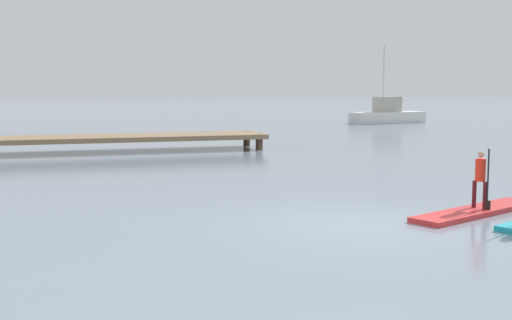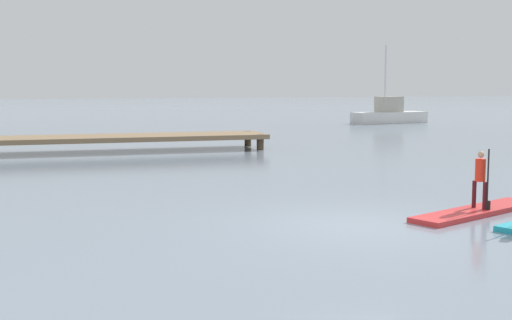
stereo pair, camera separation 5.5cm
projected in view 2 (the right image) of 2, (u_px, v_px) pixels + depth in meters
ground_plane at (360, 226)px, 12.02m from camera, size 240.00×240.00×0.00m
paddleboard_near at (478, 211)px, 13.16m from camera, size 3.59×1.99×0.10m
paddler_child_solo at (481, 176)px, 13.08m from camera, size 0.26×0.38×1.19m
fishing_boat_green_midground at (389, 114)px, 44.22m from camera, size 5.48×2.38×5.11m
floating_dock at (96, 139)px, 25.08m from camera, size 13.01×2.36×0.61m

